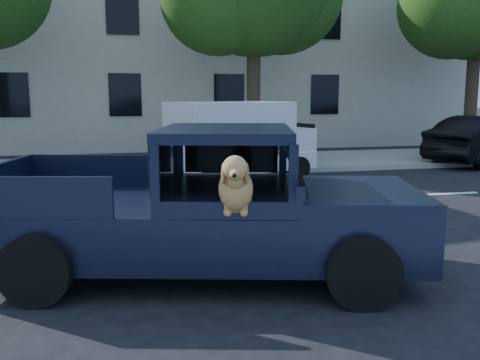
{
  "coord_description": "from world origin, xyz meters",
  "views": [
    {
      "loc": [
        0.69,
        -7.31,
        2.35
      ],
      "look_at": [
        2.1,
        -1.17,
        1.29
      ],
      "focal_mm": 40.0,
      "sensor_mm": 36.0,
      "label": 1
    }
  ],
  "objects": [
    {
      "name": "ground",
      "position": [
        0.0,
        0.0,
        0.0
      ],
      "size": [
        120.0,
        120.0,
        0.0
      ],
      "primitive_type": "plane",
      "color": "black",
      "rests_on": "ground"
    },
    {
      "name": "far_sidewalk",
      "position": [
        0.0,
        9.2,
        0.07
      ],
      "size": [
        60.0,
        4.0,
        0.15
      ],
      "primitive_type": "cube",
      "color": "gray",
      "rests_on": "ground"
    },
    {
      "name": "lane_stripes",
      "position": [
        2.0,
        3.4,
        0.01
      ],
      "size": [
        21.6,
        0.14,
        0.01
      ],
      "primitive_type": null,
      "color": "silver",
      "rests_on": "ground"
    },
    {
      "name": "building_main",
      "position": [
        3.0,
        16.5,
        4.5
      ],
      "size": [
        26.0,
        6.0,
        9.0
      ],
      "primitive_type": "cube",
      "color": "beige",
      "rests_on": "ground"
    },
    {
      "name": "pickup_truck",
      "position": [
        1.66,
        -0.77,
        0.64
      ],
      "size": [
        5.64,
        3.34,
        1.9
      ],
      "rotation": [
        0.0,
        0.0,
        -0.25
      ],
      "color": "black",
      "rests_on": "ground"
    },
    {
      "name": "mail_truck",
      "position": [
        3.79,
        6.43,
        0.9
      ],
      "size": [
        4.12,
        2.9,
        2.06
      ],
      "rotation": [
        0.0,
        0.0,
        0.33
      ],
      "color": "silver",
      "rests_on": "ground"
    }
  ]
}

